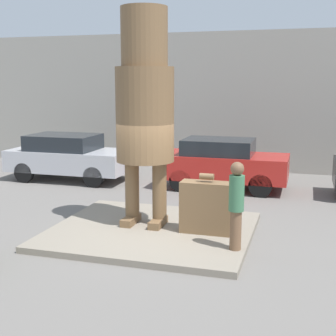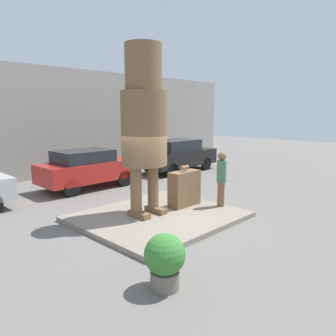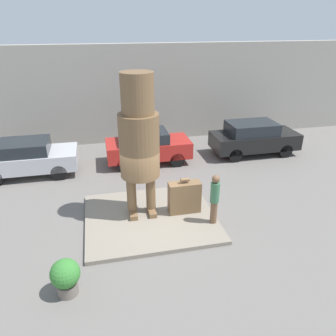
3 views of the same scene
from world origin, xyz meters
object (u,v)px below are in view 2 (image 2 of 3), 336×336
tourist (221,177)px  parked_car_red (87,168)px  giant_suitcase (184,188)px  statue_figure (144,118)px  parked_car_black (178,155)px  planter_pot (165,259)px

tourist → parked_car_red: (-1.30, 5.84, -0.24)m
tourist → parked_car_red: bearing=102.5°
giant_suitcase → statue_figure: bearing=170.6°
tourist → parked_car_black: tourist is taller
tourist → parked_car_black: size_ratio=0.40×
parked_car_red → parked_car_black: 5.54m
tourist → planter_pot: (-4.69, -2.08, -0.54)m
tourist → statue_figure: bearing=153.5°
planter_pot → parked_car_black: bearing=41.3°
statue_figure → planter_pot: bearing=-126.8°
statue_figure → tourist: statue_figure is taller
giant_suitcase → parked_car_black: bearing=44.2°
giant_suitcase → tourist: size_ratio=0.75×
giant_suitcase → parked_car_red: bearing=95.9°
tourist → parked_car_black: 7.17m
giant_suitcase → tourist: bearing=-48.5°
tourist → parked_car_black: bearing=53.7°
statue_figure → parked_car_red: bearing=78.2°
giant_suitcase → planter_pot: giant_suitcase is taller
giant_suitcase → tourist: (0.79, -0.89, 0.39)m
tourist → parked_car_black: (4.24, 5.78, -0.21)m
planter_pot → parked_car_red: bearing=66.8°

